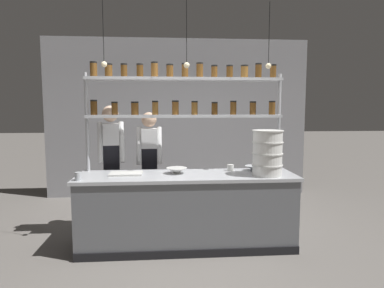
# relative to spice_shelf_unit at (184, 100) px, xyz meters

# --- Properties ---
(ground_plane) EXTENTS (40.00, 40.00, 0.00)m
(ground_plane) POSITION_rel_spice_shelf_unit_xyz_m (0.01, -0.33, -1.85)
(ground_plane) COLOR slate
(back_wall) EXTENTS (5.09, 0.12, 3.06)m
(back_wall) POSITION_rel_spice_shelf_unit_xyz_m (0.01, 2.24, -0.32)
(back_wall) COLOR #939399
(back_wall) RESTS_ON ground_plane
(prep_counter) EXTENTS (2.69, 0.76, 0.92)m
(prep_counter) POSITION_rel_spice_shelf_unit_xyz_m (0.01, -0.33, -1.39)
(prep_counter) COLOR slate
(prep_counter) RESTS_ON ground_plane
(spice_shelf_unit) EXTENTS (2.58, 0.28, 2.33)m
(spice_shelf_unit) POSITION_rel_spice_shelf_unit_xyz_m (0.00, 0.00, 0.00)
(spice_shelf_unit) COLOR #B7BABF
(spice_shelf_unit) RESTS_ON ground_plane
(chef_left) EXTENTS (0.39, 0.33, 1.77)m
(chef_left) POSITION_rel_spice_shelf_unit_xyz_m (-1.01, 0.30, -0.81)
(chef_left) COLOR black
(chef_left) RESTS_ON ground_plane
(chef_center) EXTENTS (0.36, 0.30, 1.68)m
(chef_center) POSITION_rel_spice_shelf_unit_xyz_m (-0.48, 0.44, -0.88)
(chef_center) COLOR black
(chef_center) RESTS_ON ground_plane
(container_stack) EXTENTS (0.37, 0.37, 0.55)m
(container_stack) POSITION_rel_spice_shelf_unit_xyz_m (0.98, -0.49, -0.65)
(container_stack) COLOR white
(container_stack) RESTS_ON prep_counter
(cutting_board) EXTENTS (0.40, 0.26, 0.02)m
(cutting_board) POSITION_rel_spice_shelf_unit_xyz_m (-0.74, -0.29, -0.92)
(cutting_board) COLOR silver
(cutting_board) RESTS_ON prep_counter
(prep_bowl_near_left) EXTENTS (0.24, 0.24, 0.07)m
(prep_bowl_near_left) POSITION_rel_spice_shelf_unit_xyz_m (0.91, -0.16, -0.90)
(prep_bowl_near_left) COLOR silver
(prep_bowl_near_left) RESTS_ON prep_counter
(prep_bowl_center_front) EXTENTS (0.26, 0.26, 0.07)m
(prep_bowl_center_front) POSITION_rel_spice_shelf_unit_xyz_m (-0.11, -0.27, -0.89)
(prep_bowl_center_front) COLOR silver
(prep_bowl_center_front) RESTS_ON prep_counter
(serving_cup_front) EXTENTS (0.08, 0.08, 0.08)m
(serving_cup_front) POSITION_rel_spice_shelf_unit_xyz_m (0.59, -0.15, -0.89)
(serving_cup_front) COLOR silver
(serving_cup_front) RESTS_ON prep_counter
(serving_cup_by_board) EXTENTS (0.08, 0.08, 0.09)m
(serving_cup_by_board) POSITION_rel_spice_shelf_unit_xyz_m (-1.25, -0.59, -0.88)
(serving_cup_by_board) COLOR #B2B7BC
(serving_cup_by_board) RESTS_ON prep_counter
(pendant_light_row) EXTENTS (2.05, 0.07, 0.80)m
(pendant_light_row) POSITION_rel_spice_shelf_unit_xyz_m (0.02, -0.33, 0.45)
(pendant_light_row) COLOR black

